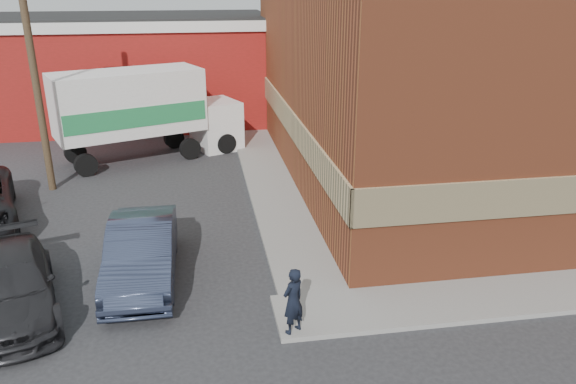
{
  "coord_description": "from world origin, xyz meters",
  "views": [
    {
      "loc": [
        -2.01,
        -11.82,
        7.38
      ],
      "look_at": [
        0.34,
        2.37,
        1.89
      ],
      "focal_mm": 35.0,
      "sensor_mm": 36.0,
      "label": 1
    }
  ],
  "objects_px": {
    "man": "(293,301)",
    "suv_b": "(11,286)",
    "brick_building": "(467,53)",
    "utility_pole": "(32,60)",
    "sedan": "(142,252)",
    "warehouse": "(120,68)",
    "box_truck": "(147,108)"
  },
  "relations": [
    {
      "from": "warehouse",
      "to": "sedan",
      "type": "relative_size",
      "value": 3.44
    },
    {
      "from": "brick_building",
      "to": "box_truck",
      "type": "bearing_deg",
      "value": 164.99
    },
    {
      "from": "utility_pole",
      "to": "sedan",
      "type": "bearing_deg",
      "value": -62.42
    },
    {
      "from": "brick_building",
      "to": "suv_b",
      "type": "xyz_separation_m",
      "value": [
        -15.01,
        -8.5,
        -4.0
      ]
    },
    {
      "from": "sedan",
      "to": "man",
      "type": "bearing_deg",
      "value": -42.31
    },
    {
      "from": "warehouse",
      "to": "box_truck",
      "type": "xyz_separation_m",
      "value": [
        1.9,
        -7.63,
        -0.59
      ]
    },
    {
      "from": "brick_building",
      "to": "sedan",
      "type": "bearing_deg",
      "value": -148.52
    },
    {
      "from": "brick_building",
      "to": "warehouse",
      "type": "height_order",
      "value": "brick_building"
    },
    {
      "from": "warehouse",
      "to": "brick_building",
      "type": "bearing_deg",
      "value": -37.2
    },
    {
      "from": "utility_pole",
      "to": "box_truck",
      "type": "distance_m",
      "value": 5.42
    },
    {
      "from": "brick_building",
      "to": "man",
      "type": "height_order",
      "value": "brick_building"
    },
    {
      "from": "sedan",
      "to": "suv_b",
      "type": "relative_size",
      "value": 1.01
    },
    {
      "from": "sedan",
      "to": "suv_b",
      "type": "bearing_deg",
      "value": -159.52
    },
    {
      "from": "warehouse",
      "to": "man",
      "type": "bearing_deg",
      "value": -74.94
    },
    {
      "from": "man",
      "to": "box_truck",
      "type": "bearing_deg",
      "value": -109.45
    },
    {
      "from": "brick_building",
      "to": "box_truck",
      "type": "relative_size",
      "value": 2.25
    },
    {
      "from": "warehouse",
      "to": "suv_b",
      "type": "xyz_separation_m",
      "value": [
        -0.52,
        -19.5,
        -2.13
      ]
    },
    {
      "from": "man",
      "to": "sedan",
      "type": "height_order",
      "value": "man"
    },
    {
      "from": "sedan",
      "to": "suv_b",
      "type": "xyz_separation_m",
      "value": [
        -2.9,
        -1.08,
        -0.1
      ]
    },
    {
      "from": "suv_b",
      "to": "box_truck",
      "type": "height_order",
      "value": "box_truck"
    },
    {
      "from": "sedan",
      "to": "box_truck",
      "type": "relative_size",
      "value": 0.59
    },
    {
      "from": "brick_building",
      "to": "man",
      "type": "distance_m",
      "value": 14.18
    },
    {
      "from": "box_truck",
      "to": "warehouse",
      "type": "bearing_deg",
      "value": 82.33
    },
    {
      "from": "brick_building",
      "to": "man",
      "type": "bearing_deg",
      "value": -129.51
    },
    {
      "from": "utility_pole",
      "to": "suv_b",
      "type": "height_order",
      "value": "utility_pole"
    },
    {
      "from": "suv_b",
      "to": "brick_building",
      "type": "bearing_deg",
      "value": 12.66
    },
    {
      "from": "man",
      "to": "sedan",
      "type": "distance_m",
      "value": 4.64
    },
    {
      "from": "brick_building",
      "to": "suv_b",
      "type": "distance_m",
      "value": 17.71
    },
    {
      "from": "utility_pole",
      "to": "suv_b",
      "type": "xyz_separation_m",
      "value": [
        0.98,
        -8.5,
        -4.06
      ]
    },
    {
      "from": "sedan",
      "to": "box_truck",
      "type": "bearing_deg",
      "value": 92.62
    },
    {
      "from": "sedan",
      "to": "suv_b",
      "type": "distance_m",
      "value": 3.09
    },
    {
      "from": "man",
      "to": "suv_b",
      "type": "distance_m",
      "value": 6.65
    }
  ]
}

